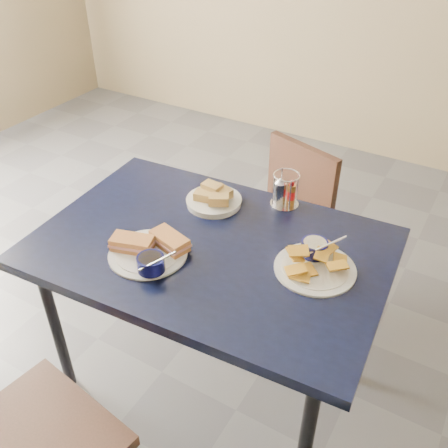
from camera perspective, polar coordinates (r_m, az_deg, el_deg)
The scene contains 7 objects.
ground at distance 2.18m, azimuth 1.38°, elevation -20.50°, with size 6.00×6.00×0.00m, color #55555A.
dining_table at distance 1.77m, azimuth -1.49°, elevation -3.95°, with size 1.26×0.88×0.75m.
chair_far at distance 2.38m, azimuth 6.58°, elevation 0.94°, with size 0.48×0.47×0.81m.
sandwich_plate at distance 1.68m, azimuth -8.45°, elevation -2.92°, with size 0.30×0.27×0.12m.
plantain_plate at distance 1.66m, azimuth 10.31°, elevation -4.10°, with size 0.27×0.27×0.12m.
bread_basket at distance 1.92m, azimuth -1.14°, elevation 2.89°, with size 0.21×0.21×0.07m.
condiment_caddy at distance 1.92m, azimuth 6.90°, elevation 3.69°, with size 0.11×0.11×0.14m.
Camera 1 is at (0.57, -1.07, 1.81)m, focal length 40.00 mm.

